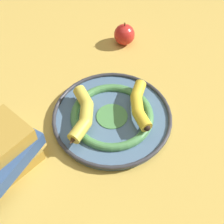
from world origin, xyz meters
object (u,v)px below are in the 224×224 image
Objects in this scene: decorative_bowl at (112,117)px; banana_b at (83,114)px; banana_a at (139,104)px; apple at (124,35)px.

decorative_bowl is 1.71× the size of banana_b.
banana_a is 2.22× the size of apple.
banana_a is 0.94× the size of banana_b.
banana_a is 0.16m from banana_b.
banana_a reaches higher than decorative_bowl.
banana_b is at bearing -86.86° from decorative_bowl.
banana_a is at bearing 94.27° from decorative_bowl.
banana_b reaches higher than decorative_bowl.
decorative_bowl is at bearing -17.58° from apple.
banana_a is (-0.01, 0.08, 0.03)m from decorative_bowl.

